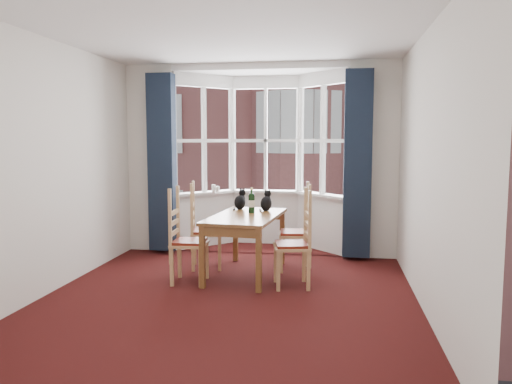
% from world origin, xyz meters
% --- Properties ---
extents(floor, '(4.50, 4.50, 0.00)m').
position_xyz_m(floor, '(0.00, 0.00, 0.00)').
color(floor, black).
rests_on(floor, ground).
extents(ceiling, '(4.50, 4.50, 0.00)m').
position_xyz_m(ceiling, '(0.00, 0.00, 2.80)').
color(ceiling, white).
rests_on(ceiling, floor).
extents(wall_left, '(0.00, 4.50, 4.50)m').
position_xyz_m(wall_left, '(-2.00, 0.00, 1.40)').
color(wall_left, silver).
rests_on(wall_left, floor).
extents(wall_right, '(0.00, 4.50, 4.50)m').
position_xyz_m(wall_right, '(2.00, 0.00, 1.40)').
color(wall_right, silver).
rests_on(wall_right, floor).
extents(wall_near, '(4.00, 0.00, 4.00)m').
position_xyz_m(wall_near, '(0.00, -2.25, 1.40)').
color(wall_near, silver).
rests_on(wall_near, floor).
extents(wall_back_pier_left, '(0.70, 0.12, 2.80)m').
position_xyz_m(wall_back_pier_left, '(-1.65, 2.25, 1.40)').
color(wall_back_pier_left, silver).
rests_on(wall_back_pier_left, floor).
extents(wall_back_pier_right, '(0.70, 0.12, 2.80)m').
position_xyz_m(wall_back_pier_right, '(1.65, 2.25, 1.40)').
color(wall_back_pier_right, silver).
rests_on(wall_back_pier_right, floor).
extents(bay_window, '(2.76, 0.94, 2.80)m').
position_xyz_m(bay_window, '(0.00, 2.75, 1.40)').
color(bay_window, white).
rests_on(bay_window, floor).
extents(curtain_left, '(0.38, 0.22, 2.60)m').
position_xyz_m(curtain_left, '(-1.42, 2.07, 1.35)').
color(curtain_left, '#162133').
rests_on(curtain_left, floor).
extents(curtain_right, '(0.38, 0.22, 2.60)m').
position_xyz_m(curtain_right, '(1.42, 2.07, 1.35)').
color(curtain_right, '#162133').
rests_on(curtain_right, floor).
extents(dining_table, '(0.90, 1.49, 0.76)m').
position_xyz_m(dining_table, '(0.02, 1.04, 0.67)').
color(dining_table, brown).
rests_on(dining_table, floor).
extents(chair_left_near, '(0.42, 0.44, 0.92)m').
position_xyz_m(chair_left_near, '(-0.67, 0.60, 0.47)').
color(chair_left_near, tan).
rests_on(chair_left_near, floor).
extents(chair_left_far, '(0.48, 0.50, 0.92)m').
position_xyz_m(chair_left_far, '(-0.64, 1.29, 0.47)').
color(chair_left_far, tan).
rests_on(chair_left_far, floor).
extents(chair_right_near, '(0.48, 0.49, 0.92)m').
position_xyz_m(chair_right_near, '(0.72, 0.65, 0.47)').
color(chair_right_near, tan).
rests_on(chair_right_near, floor).
extents(chair_right_far, '(0.44, 0.46, 0.92)m').
position_xyz_m(chair_right_far, '(0.70, 1.39, 0.47)').
color(chair_right_far, tan).
rests_on(chair_right_far, floor).
extents(cat_left, '(0.20, 0.24, 0.29)m').
position_xyz_m(cat_left, '(-0.14, 1.53, 0.87)').
color(cat_left, black).
rests_on(cat_left, dining_table).
extents(cat_right, '(0.18, 0.23, 0.29)m').
position_xyz_m(cat_right, '(0.22, 1.45, 0.87)').
color(cat_right, black).
rests_on(cat_right, dining_table).
extents(wine_bottle, '(0.08, 0.08, 0.32)m').
position_xyz_m(wine_bottle, '(0.06, 1.23, 0.90)').
color(wine_bottle, black).
rests_on(wine_bottle, dining_table).
extents(candle_tall, '(0.06, 0.06, 0.12)m').
position_xyz_m(candle_tall, '(-0.77, 2.60, 0.93)').
color(candle_tall, white).
rests_on(candle_tall, bay_window).
extents(candle_short, '(0.06, 0.06, 0.09)m').
position_xyz_m(candle_short, '(-0.71, 2.63, 0.91)').
color(candle_short, white).
rests_on(candle_short, bay_window).
extents(street, '(80.00, 80.00, 0.00)m').
position_xyz_m(street, '(0.00, 32.25, -6.00)').
color(street, '#333335').
rests_on(street, ground).
extents(tenement_building, '(18.40, 7.80, 15.20)m').
position_xyz_m(tenement_building, '(0.00, 14.01, 1.60)').
color(tenement_building, '#8F4D4A').
rests_on(tenement_building, street).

